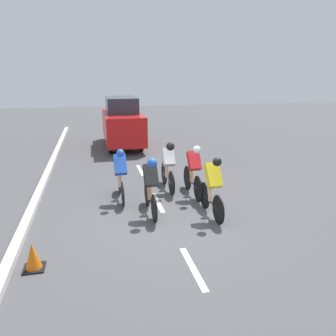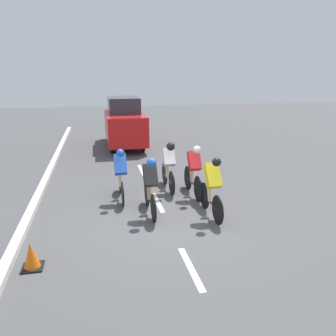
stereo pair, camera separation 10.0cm
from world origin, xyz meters
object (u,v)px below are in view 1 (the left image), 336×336
cyclist_blue (121,173)px  support_car (122,122)px  cyclist_white (168,165)px  traffic_cone (33,257)px  cyclist_red (193,170)px  cyclist_black (151,184)px  cyclist_yellow (213,185)px

cyclist_blue → support_car: (-0.73, -7.20, 0.37)m
support_car → cyclist_white: bearing=96.0°
cyclist_blue → traffic_cone: size_ratio=3.44×
traffic_cone → cyclist_red: bearing=-143.2°
cyclist_blue → cyclist_red: (-2.01, 0.13, -0.00)m
cyclist_black → cyclist_white: bearing=-116.4°
cyclist_yellow → traffic_cone: (3.84, 1.40, -0.56)m
cyclist_white → traffic_cone: 4.79m
cyclist_blue → cyclist_white: (-1.43, -0.49, 0.02)m
cyclist_blue → traffic_cone: (1.82, 2.99, -0.54)m
cyclist_black → cyclist_white: (-0.82, -1.64, 0.01)m
cyclist_yellow → traffic_cone: cyclist_yellow is taller
cyclist_blue → traffic_cone: bearing=58.7°
cyclist_black → traffic_cone: size_ratio=3.45×
cyclist_black → traffic_cone: 3.09m
cyclist_white → traffic_cone: cyclist_white is taller
cyclist_blue → cyclist_black: cyclist_black is taller
cyclist_white → cyclist_red: bearing=132.9°
cyclist_red → cyclist_white: 0.84m
cyclist_black → cyclist_yellow: 1.47m
cyclist_red → support_car: (1.28, -7.33, 0.38)m
cyclist_white → support_car: (0.70, -6.71, 0.35)m
support_car → traffic_cone: support_car is taller
cyclist_blue → cyclist_yellow: bearing=142.0°
cyclist_blue → cyclist_black: 1.31m
cyclist_blue → cyclist_yellow: cyclist_yellow is taller
cyclist_red → cyclist_black: cyclist_red is taller
traffic_cone → support_car: bearing=-104.0°
cyclist_red → cyclist_black: bearing=36.4°
cyclist_yellow → traffic_cone: 4.13m
cyclist_yellow → cyclist_blue: bearing=-38.0°
cyclist_red → traffic_cone: (3.82, 2.86, -0.54)m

